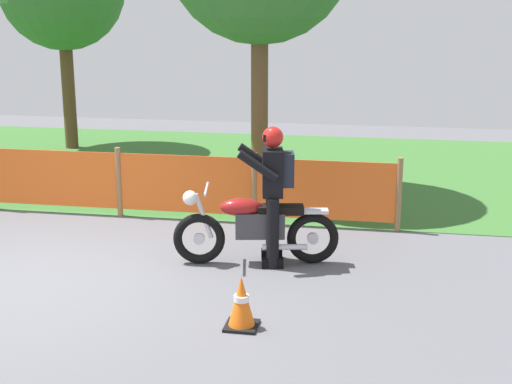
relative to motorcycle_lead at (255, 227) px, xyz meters
The scene contains 6 objects.
ground 2.63m from the motorcycle_lead, 155.57° to the right, with size 24.00×24.00×0.02m, color #5B5B60.
grass_verge 5.85m from the motorcycle_lead, 113.84° to the left, with size 24.00×7.40×0.01m, color #386B2D.
barrier_fence 2.87m from the motorcycle_lead, 145.29° to the left, with size 8.24×0.08×1.05m.
motorcycle_lead is the anchor object (origin of this frame).
rider_lead 0.54m from the motorcycle_lead, 11.45° to the left, with size 0.74×0.62×1.69m.
traffic_cone 1.84m from the motorcycle_lead, 83.57° to the right, with size 0.32×0.32×0.53m.
Camera 1 is at (3.87, -7.08, 3.04)m, focal length 50.32 mm.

